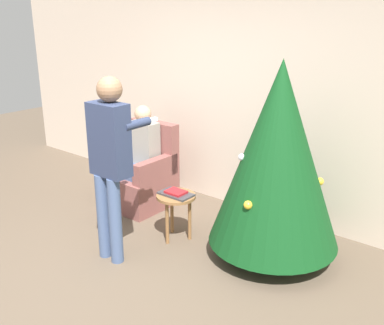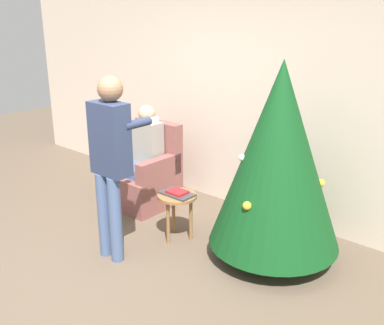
{
  "view_description": "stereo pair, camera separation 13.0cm",
  "coord_description": "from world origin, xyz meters",
  "px_view_note": "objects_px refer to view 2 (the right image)",
  "views": [
    {
      "loc": [
        2.81,
        -2.1,
        2.28
      ],
      "look_at": [
        0.38,
        0.89,
        0.97
      ],
      "focal_mm": 42.0,
      "sensor_mm": 36.0,
      "label": 1
    },
    {
      "loc": [
        2.91,
        -2.02,
        2.28
      ],
      "look_at": [
        0.38,
        0.89,
        0.97
      ],
      "focal_mm": 42.0,
      "sensor_mm": 36.0,
      "label": 2
    }
  ],
  "objects_px": {
    "christmas_tree": "(278,156)",
    "side_stool": "(177,202)",
    "armchair": "(146,177)",
    "person_standing": "(111,154)",
    "person_seated": "(143,152)"
  },
  "relations": [
    {
      "from": "christmas_tree",
      "to": "person_standing",
      "type": "relative_size",
      "value": 1.09
    },
    {
      "from": "armchair",
      "to": "person_standing",
      "type": "distance_m",
      "value": 1.44
    },
    {
      "from": "christmas_tree",
      "to": "person_standing",
      "type": "distance_m",
      "value": 1.52
    },
    {
      "from": "person_standing",
      "to": "christmas_tree",
      "type": "bearing_deg",
      "value": 39.88
    },
    {
      "from": "armchair",
      "to": "person_standing",
      "type": "height_order",
      "value": "person_standing"
    },
    {
      "from": "side_stool",
      "to": "armchair",
      "type": "bearing_deg",
      "value": 155.26
    },
    {
      "from": "armchair",
      "to": "person_standing",
      "type": "xyz_separation_m",
      "value": [
        0.68,
        -1.06,
        0.7
      ]
    },
    {
      "from": "person_seated",
      "to": "armchair",
      "type": "bearing_deg",
      "value": 90.0
    },
    {
      "from": "christmas_tree",
      "to": "side_stool",
      "type": "height_order",
      "value": "christmas_tree"
    },
    {
      "from": "person_standing",
      "to": "side_stool",
      "type": "distance_m",
      "value": 0.93
    },
    {
      "from": "christmas_tree",
      "to": "person_standing",
      "type": "height_order",
      "value": "christmas_tree"
    },
    {
      "from": "armchair",
      "to": "person_standing",
      "type": "bearing_deg",
      "value": -57.36
    },
    {
      "from": "person_standing",
      "to": "armchair",
      "type": "bearing_deg",
      "value": 122.64
    },
    {
      "from": "person_seated",
      "to": "person_standing",
      "type": "xyz_separation_m",
      "value": [
        0.68,
        -1.03,
        0.37
      ]
    },
    {
      "from": "christmas_tree",
      "to": "side_stool",
      "type": "relative_size",
      "value": 3.85
    }
  ]
}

